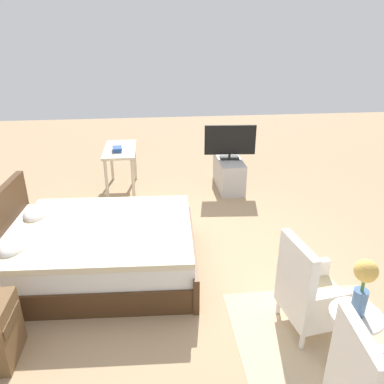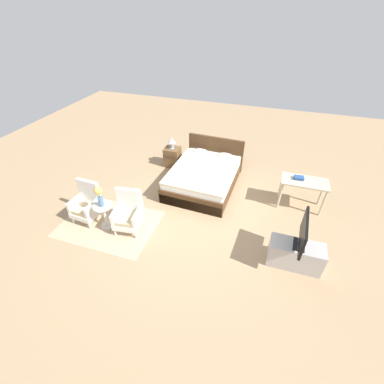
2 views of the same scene
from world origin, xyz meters
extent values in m
plane|color=#A38460|center=(0.00, 0.00, 0.00)|extent=(16.00, 16.00, 0.00)
cube|color=tan|center=(-1.77, -0.98, 0.00)|extent=(2.10, 1.50, 0.01)
cube|color=#472D19|center=(-0.14, 1.09, 0.14)|extent=(1.68, 2.24, 0.28)
cube|color=white|center=(-0.14, 1.09, 0.40)|extent=(1.62, 2.15, 0.24)
cube|color=beige|center=(-0.15, 1.01, 0.55)|extent=(1.65, 1.98, 0.06)
cube|color=#472D19|center=(-0.09, 2.13, 0.48)|extent=(1.61, 0.16, 0.96)
cube|color=#472D19|center=(-0.19, 0.04, 0.20)|extent=(1.61, 0.14, 0.40)
ellipsoid|color=white|center=(-0.46, 1.87, 0.59)|extent=(0.45, 0.30, 0.14)
ellipsoid|color=white|center=(0.25, 1.83, 0.59)|extent=(0.45, 0.30, 0.14)
cylinder|color=white|center=(-2.54, -1.19, 0.09)|extent=(0.04, 0.04, 0.16)
cylinder|color=white|center=(-2.08, -1.23, 0.09)|extent=(0.04, 0.04, 0.16)
cylinder|color=white|center=(-2.51, -0.73, 0.09)|extent=(0.04, 0.04, 0.16)
cylinder|color=white|center=(-2.05, -0.77, 0.09)|extent=(0.04, 0.04, 0.16)
cube|color=white|center=(-2.30, -0.98, 0.23)|extent=(0.58, 0.58, 0.12)
cube|color=#C6B289|center=(-2.30, -0.98, 0.34)|extent=(0.53, 0.53, 0.10)
cube|color=white|center=(-2.28, -0.75, 0.61)|extent=(0.54, 0.12, 0.64)
cube|color=white|center=(-2.53, -0.96, 0.42)|extent=(0.11, 0.52, 0.26)
cube|color=white|center=(-2.06, -1.00, 0.42)|extent=(0.11, 0.52, 0.26)
cylinder|color=white|center=(-1.44, -1.24, 0.09)|extent=(0.04, 0.04, 0.16)
cylinder|color=white|center=(-0.99, -1.18, 0.09)|extent=(0.04, 0.04, 0.16)
cylinder|color=white|center=(-1.51, -0.78, 0.09)|extent=(0.04, 0.04, 0.16)
cylinder|color=white|center=(-1.05, -0.72, 0.09)|extent=(0.04, 0.04, 0.16)
cube|color=white|center=(-1.25, -0.98, 0.23)|extent=(0.61, 0.61, 0.12)
cube|color=#C6B289|center=(-1.25, -0.98, 0.34)|extent=(0.56, 0.56, 0.10)
cube|color=white|center=(-1.28, -0.75, 0.61)|extent=(0.55, 0.15, 0.64)
cube|color=white|center=(-1.48, -1.01, 0.42)|extent=(0.14, 0.52, 0.26)
cube|color=white|center=(-1.01, -0.95, 0.42)|extent=(0.14, 0.52, 0.26)
cylinder|color=beige|center=(-1.77, -1.04, 0.01)|extent=(0.28, 0.28, 0.03)
cylinder|color=beige|center=(-1.77, -1.04, 0.30)|extent=(0.06, 0.06, 0.54)
cylinder|color=beige|center=(-1.77, -1.04, 0.58)|extent=(0.40, 0.40, 0.02)
cylinder|color=#4C709E|center=(-1.77, -1.04, 0.70)|extent=(0.11, 0.11, 0.22)
cylinder|color=#477538|center=(-1.77, -1.04, 0.86)|extent=(0.02, 0.02, 0.10)
sphere|color=#E0B251|center=(-1.77, -1.04, 0.98)|extent=(0.17, 0.17, 0.17)
cube|color=brown|center=(-1.33, 1.85, 0.29)|extent=(0.44, 0.40, 0.57)
cube|color=brown|center=(-1.33, 1.64, 0.40)|extent=(0.37, 0.01, 0.09)
cylinder|color=#9EADC6|center=(-1.33, 1.85, 0.58)|extent=(0.13, 0.13, 0.02)
ellipsoid|color=#9EADC6|center=(-1.33, 1.85, 0.67)|extent=(0.11, 0.11, 0.16)
cone|color=silver|center=(-1.33, 1.85, 0.83)|extent=(0.22, 0.22, 0.15)
cube|color=#B7B2AD|center=(2.16, -0.87, 0.26)|extent=(0.96, 0.40, 0.53)
cube|color=black|center=(2.16, -0.87, 0.54)|extent=(0.22, 0.33, 0.03)
cylinder|color=black|center=(2.16, -0.87, 0.58)|extent=(0.04, 0.04, 0.05)
cube|color=black|center=(2.16, -0.87, 0.86)|extent=(0.11, 0.86, 0.50)
cube|color=black|center=(2.19, -0.87, 0.86)|extent=(0.06, 0.80, 0.45)
cylinder|color=beige|center=(1.80, 0.77, 0.35)|extent=(0.05, 0.05, 0.70)
cylinder|color=beige|center=(2.74, 0.77, 0.35)|extent=(0.05, 0.05, 0.70)
cylinder|color=beige|center=(1.80, 1.19, 0.35)|extent=(0.05, 0.05, 0.70)
cylinder|color=beige|center=(2.74, 1.19, 0.35)|extent=(0.05, 0.05, 0.70)
cube|color=beige|center=(2.27, 0.98, 0.72)|extent=(1.04, 0.52, 0.04)
cube|color=#284C8E|center=(2.13, 1.01, 0.76)|extent=(0.22, 0.14, 0.04)
cube|color=#284C8E|center=(2.13, 1.01, 0.79)|extent=(0.23, 0.17, 0.03)
camera|label=1|loc=(-3.85, 0.44, 2.58)|focal=35.00mm
camera|label=2|loc=(1.28, -4.39, 4.06)|focal=24.00mm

